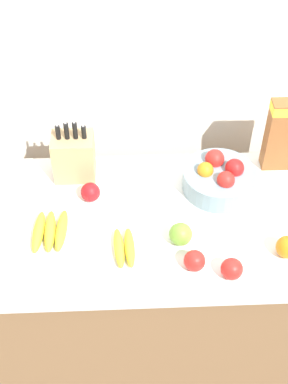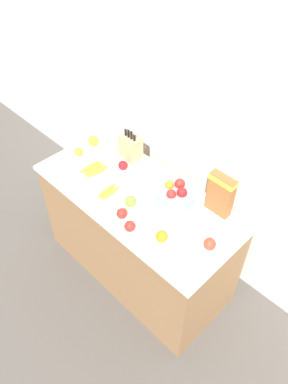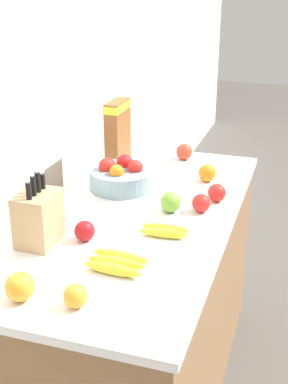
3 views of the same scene
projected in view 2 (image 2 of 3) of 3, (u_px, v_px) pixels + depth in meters
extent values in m
plane|color=#514C47|center=(138.00, 267.00, 3.21)|extent=(14.00, 14.00, 0.00)
cube|color=silver|center=(194.00, 112.00, 2.58)|extent=(9.00, 0.06, 2.60)
cube|color=olive|center=(138.00, 236.00, 2.91)|extent=(1.50, 0.66, 0.86)
cube|color=white|center=(137.00, 196.00, 2.60)|extent=(1.53, 0.69, 0.03)
cube|color=tan|center=(130.00, 148.00, 2.81)|extent=(0.15, 0.12, 0.18)
cylinder|color=black|center=(126.00, 132.00, 2.75)|extent=(0.02, 0.02, 0.06)
cube|color=silver|center=(125.00, 127.00, 2.72)|extent=(0.01, 0.00, 0.04)
cylinder|color=black|center=(129.00, 133.00, 2.73)|extent=(0.02, 0.02, 0.07)
cube|color=silver|center=(128.00, 128.00, 2.70)|extent=(0.01, 0.00, 0.02)
cylinder|color=black|center=(131.00, 135.00, 2.72)|extent=(0.02, 0.02, 0.07)
cube|color=silver|center=(131.00, 130.00, 2.68)|extent=(0.01, 0.00, 0.03)
cylinder|color=black|center=(134.00, 138.00, 2.71)|extent=(0.02, 0.02, 0.05)
cube|color=silver|center=(134.00, 134.00, 2.68)|extent=(0.01, 0.00, 0.02)
cube|color=brown|center=(220.00, 195.00, 2.37)|extent=(0.18, 0.07, 0.30)
cube|color=yellow|center=(223.00, 180.00, 2.28)|extent=(0.18, 0.07, 0.04)
cylinder|color=gray|center=(175.00, 195.00, 2.53)|extent=(0.27, 0.27, 0.08)
sphere|color=red|center=(182.00, 193.00, 2.47)|extent=(0.07, 0.07, 0.07)
sphere|color=red|center=(180.00, 184.00, 2.53)|extent=(0.07, 0.07, 0.07)
sphere|color=orange|center=(169.00, 185.00, 2.52)|extent=(0.06, 0.06, 0.06)
sphere|color=red|center=(171.00, 194.00, 2.46)|extent=(0.07, 0.07, 0.07)
ellipsoid|color=yellow|center=(110.00, 193.00, 2.57)|extent=(0.04, 0.17, 0.03)
ellipsoid|color=yellow|center=(106.00, 191.00, 2.59)|extent=(0.05, 0.17, 0.03)
ellipsoid|color=yellow|center=(97.00, 171.00, 2.73)|extent=(0.05, 0.19, 0.04)
ellipsoid|color=yellow|center=(94.00, 169.00, 2.75)|extent=(0.04, 0.19, 0.04)
ellipsoid|color=yellow|center=(90.00, 167.00, 2.77)|extent=(0.05, 0.19, 0.04)
sphere|color=red|center=(122.00, 213.00, 2.41)|extent=(0.07, 0.07, 0.07)
sphere|color=red|center=(210.00, 244.00, 2.23)|extent=(0.08, 0.08, 0.08)
sphere|color=#A31419|center=(123.00, 165.00, 2.75)|extent=(0.07, 0.07, 0.07)
sphere|color=red|center=(130.00, 226.00, 2.33)|extent=(0.07, 0.07, 0.07)
sphere|color=#6B9E33|center=(130.00, 201.00, 2.48)|extent=(0.08, 0.08, 0.08)
sphere|color=orange|center=(93.00, 141.00, 2.95)|extent=(0.08, 0.08, 0.08)
sphere|color=orange|center=(78.00, 152.00, 2.87)|extent=(0.07, 0.07, 0.07)
sphere|color=orange|center=(162.00, 237.00, 2.27)|extent=(0.08, 0.08, 0.08)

